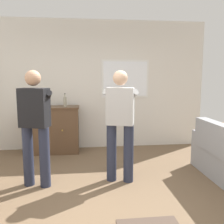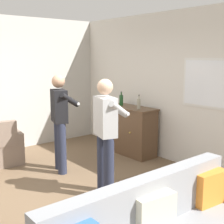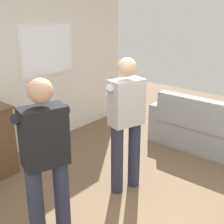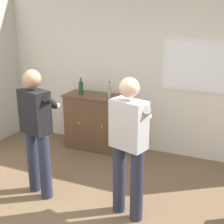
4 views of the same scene
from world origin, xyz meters
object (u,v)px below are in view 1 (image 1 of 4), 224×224
at_px(sideboard_cabinet, 53,130).
at_px(bottle_liquor_amber, 38,101).
at_px(bottle_wine_green, 65,102).
at_px(person_standing_right, 120,121).
at_px(person_standing_left, 35,123).

relative_size(sideboard_cabinet, bottle_liquor_amber, 3.87).
distance_m(sideboard_cabinet, bottle_liquor_amber, 0.66).
distance_m(bottle_wine_green, bottle_liquor_amber, 0.55).
bearing_deg(person_standing_right, person_standing_left, -178.66).
xyz_separation_m(bottle_liquor_amber, person_standing_right, (1.46, -1.55, -0.15)).
xyz_separation_m(bottle_liquor_amber, person_standing_left, (0.23, -1.58, -0.15)).
bearing_deg(bottle_liquor_amber, person_standing_left, -81.78).
relative_size(sideboard_cabinet, person_standing_left, 0.66).
height_order(sideboard_cabinet, person_standing_right, person_standing_right).
bearing_deg(person_standing_right, bottle_wine_green, 120.89).
relative_size(bottle_wine_green, bottle_liquor_amber, 0.96).
distance_m(sideboard_cabinet, person_standing_left, 1.67).
bearing_deg(person_standing_right, bottle_liquor_amber, 133.28).
relative_size(sideboard_cabinet, person_standing_right, 0.66).
xyz_separation_m(sideboard_cabinet, bottle_liquor_amber, (-0.27, -0.03, 0.60)).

